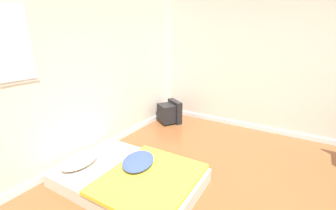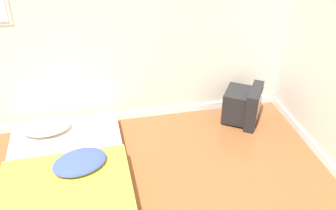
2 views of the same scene
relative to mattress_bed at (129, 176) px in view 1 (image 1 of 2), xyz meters
The scene contains 4 objects.
wall_back 1.56m from the mattress_bed, 90.23° to the left, with size 7.68×0.08×2.60m.
wall_right 3.29m from the mattress_bed, 29.67° to the right, with size 0.08×7.44×2.60m.
mattress_bed is the anchor object (origin of this frame).
crt_tv 2.18m from the mattress_bed, 17.46° to the left, with size 0.56×0.57×0.47m.
Camera 1 is at (-1.81, -0.15, 1.81)m, focal length 24.00 mm.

